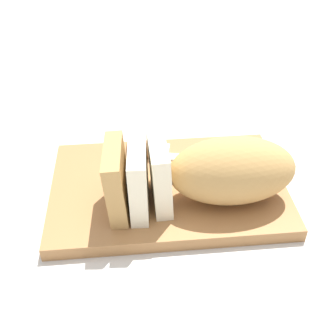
# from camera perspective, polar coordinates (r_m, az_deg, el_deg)

# --- Properties ---
(ground_plane) EXTENTS (3.00, 3.00, 0.00)m
(ground_plane) POSITION_cam_1_polar(r_m,az_deg,el_deg) (0.68, 0.00, -3.41)
(ground_plane) COLOR beige
(cutting_board) EXTENTS (0.37, 0.25, 0.02)m
(cutting_board) POSITION_cam_1_polar(r_m,az_deg,el_deg) (0.67, 0.00, -2.73)
(cutting_board) COLOR #9E6B3D
(cutting_board) RESTS_ON ground_plane
(bread_loaf) EXTENTS (0.28, 0.11, 0.10)m
(bread_loaf) POSITION_cam_1_polar(r_m,az_deg,el_deg) (0.61, 5.15, -0.60)
(bread_loaf) COLOR tan
(bread_loaf) RESTS_ON cutting_board
(bread_knife) EXTENTS (0.28, 0.08, 0.02)m
(bread_knife) POSITION_cam_1_polar(r_m,az_deg,el_deg) (0.71, -0.34, 2.10)
(bread_knife) COLOR silver
(bread_knife) RESTS_ON cutting_board
(crumb_near_knife) EXTENTS (0.00, 0.00, 0.00)m
(crumb_near_knife) POSITION_cam_1_polar(r_m,az_deg,el_deg) (0.72, 2.23, 1.71)
(crumb_near_knife) COLOR #996633
(crumb_near_knife) RESTS_ON cutting_board
(crumb_near_loaf) EXTENTS (0.01, 0.01, 0.01)m
(crumb_near_loaf) POSITION_cam_1_polar(r_m,az_deg,el_deg) (0.63, -0.96, -4.50)
(crumb_near_loaf) COLOR #996633
(crumb_near_loaf) RESTS_ON cutting_board
(crumb_stray_left) EXTENTS (0.00, 0.00, 0.00)m
(crumb_stray_left) POSITION_cam_1_polar(r_m,az_deg,el_deg) (0.68, 1.71, -1.00)
(crumb_stray_left) COLOR #996633
(crumb_stray_left) RESTS_ON cutting_board
(crumb_stray_right) EXTENTS (0.01, 0.01, 0.01)m
(crumb_stray_right) POSITION_cam_1_polar(r_m,az_deg,el_deg) (0.64, -0.87, -3.80)
(crumb_stray_right) COLOR #996633
(crumb_stray_right) RESTS_ON cutting_board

